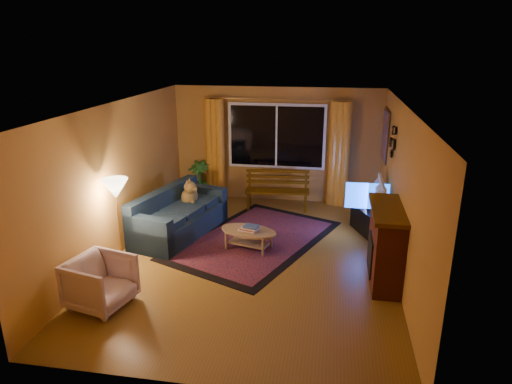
% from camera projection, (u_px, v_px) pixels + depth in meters
% --- Properties ---
extents(floor, '(4.50, 6.00, 0.02)m').
position_uv_depth(floor, '(253.00, 258.00, 7.55)').
color(floor, brown).
rests_on(floor, ground).
extents(ceiling, '(4.50, 6.00, 0.02)m').
position_uv_depth(ceiling, '(253.00, 105.00, 6.76)').
color(ceiling, white).
rests_on(ceiling, ground).
extents(wall_back, '(4.50, 0.02, 2.50)m').
position_uv_depth(wall_back, '(277.00, 145.00, 9.97)').
color(wall_back, '#C08436').
rests_on(wall_back, ground).
extents(wall_left, '(0.02, 6.00, 2.50)m').
position_uv_depth(wall_left, '(118.00, 179.00, 7.51)').
color(wall_left, '#C08436').
rests_on(wall_left, ground).
extents(wall_right, '(0.02, 6.00, 2.50)m').
position_uv_depth(wall_right, '(402.00, 193.00, 6.80)').
color(wall_right, '#C08436').
rests_on(wall_right, ground).
extents(window, '(2.00, 0.02, 1.30)m').
position_uv_depth(window, '(276.00, 136.00, 9.85)').
color(window, black).
rests_on(window, wall_back).
extents(curtain_rod, '(3.20, 0.03, 0.03)m').
position_uv_depth(curtain_rod, '(277.00, 99.00, 9.55)').
color(curtain_rod, '#BF8C3F').
rests_on(curtain_rod, wall_back).
extents(curtain_left, '(0.36, 0.36, 2.24)m').
position_uv_depth(curtain_left, '(215.00, 150.00, 10.10)').
color(curtain_left, orange).
rests_on(curtain_left, ground).
extents(curtain_right, '(0.36, 0.36, 2.24)m').
position_uv_depth(curtain_right, '(339.00, 155.00, 9.68)').
color(curtain_right, orange).
rests_on(curtain_right, ground).
extents(bench, '(1.36, 0.49, 0.40)m').
position_uv_depth(bench, '(277.00, 200.00, 9.69)').
color(bench, '#432703').
rests_on(bench, ground).
extents(potted_plant, '(0.59, 0.59, 0.87)m').
position_uv_depth(potted_plant, '(199.00, 180.00, 10.26)').
color(potted_plant, '#235B1E').
rests_on(potted_plant, ground).
extents(sofa, '(1.38, 2.21, 0.83)m').
position_uv_depth(sofa, '(180.00, 213.00, 8.35)').
color(sofa, '#172636').
rests_on(sofa, ground).
extents(dog, '(0.32, 0.42, 0.44)m').
position_uv_depth(dog, '(190.00, 194.00, 8.71)').
color(dog, olive).
rests_on(dog, sofa).
extents(armchair, '(0.84, 0.88, 0.76)m').
position_uv_depth(armchair, '(100.00, 280.00, 6.08)').
color(armchair, beige).
rests_on(armchair, ground).
extents(floor_lamp, '(0.30, 0.30, 1.44)m').
position_uv_depth(floor_lamp, '(119.00, 224.00, 7.06)').
color(floor_lamp, '#BF8C3F').
rests_on(floor_lamp, ground).
extents(rug, '(3.11, 3.73, 0.02)m').
position_uv_depth(rug, '(254.00, 240.00, 8.21)').
color(rug, maroon).
rests_on(rug, ground).
extents(coffee_table, '(1.21, 1.21, 0.36)m').
position_uv_depth(coffee_table, '(249.00, 240.00, 7.80)').
color(coffee_table, '#A28053').
rests_on(coffee_table, ground).
extents(tv_console, '(0.77, 1.15, 0.46)m').
position_uv_depth(tv_console, '(372.00, 224.00, 8.35)').
color(tv_console, black).
rests_on(tv_console, ground).
extents(television, '(0.14, 1.05, 0.60)m').
position_uv_depth(television, '(375.00, 196.00, 8.19)').
color(television, black).
rests_on(television, tv_console).
extents(fireplace, '(0.40, 1.20, 1.10)m').
position_uv_depth(fireplace, '(386.00, 247.00, 6.68)').
color(fireplace, maroon).
rests_on(fireplace, ground).
extents(mirror_cluster, '(0.06, 0.60, 0.56)m').
position_uv_depth(mirror_cluster, '(392.00, 139.00, 7.85)').
color(mirror_cluster, black).
rests_on(mirror_cluster, wall_right).
extents(painting, '(0.04, 0.76, 0.96)m').
position_uv_depth(painting, '(385.00, 135.00, 8.97)').
color(painting, '#C75E17').
rests_on(painting, wall_right).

